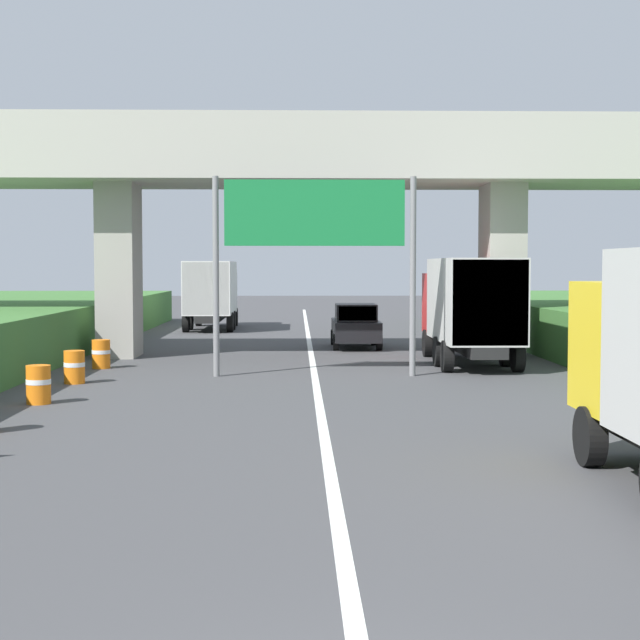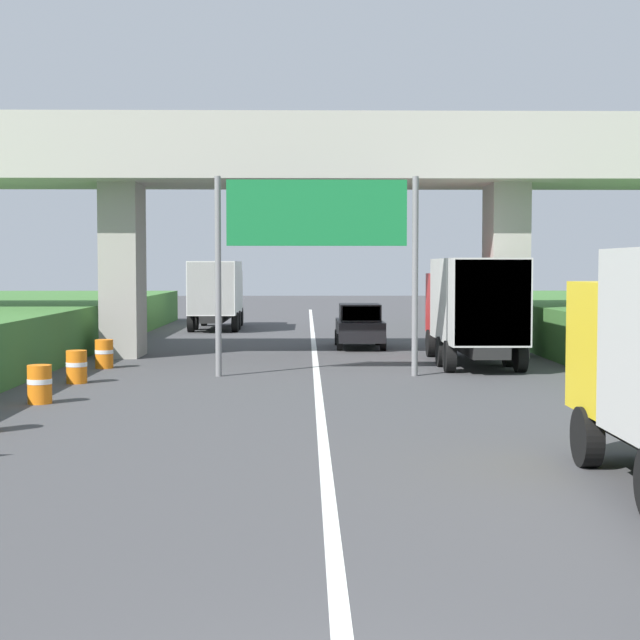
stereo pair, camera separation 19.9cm
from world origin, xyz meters
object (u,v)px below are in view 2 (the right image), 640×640
at_px(overhead_highway_sign, 317,227).
at_px(construction_barrel_3, 40,384).
at_px(construction_barrel_4, 77,367).
at_px(truck_red, 473,305).
at_px(truck_white, 217,291).
at_px(car_black, 360,326).
at_px(construction_barrel_5, 104,354).

bearing_deg(overhead_highway_sign, construction_barrel_3, -139.46).
xyz_separation_m(overhead_highway_sign, construction_barrel_4, (-6.58, -1.64, -3.85)).
bearing_deg(truck_red, truck_white, 118.72).
distance_m(car_black, construction_barrel_4, 14.19).
height_order(car_black, construction_barrel_3, car_black).
xyz_separation_m(truck_red, construction_barrel_5, (-11.72, -0.93, -1.47)).
bearing_deg(overhead_highway_sign, truck_red, 32.39).
bearing_deg(construction_barrel_5, car_black, 41.80).
xyz_separation_m(overhead_highway_sign, truck_red, (5.08, 3.22, -2.38)).
relative_size(overhead_highway_sign, construction_barrel_3, 6.53).
xyz_separation_m(truck_red, construction_barrel_3, (-11.59, -8.79, -1.47)).
bearing_deg(car_black, truck_white, 119.94).
height_order(car_black, construction_barrel_4, car_black).
xyz_separation_m(construction_barrel_4, construction_barrel_5, (-0.06, 3.93, 0.00)).
bearing_deg(construction_barrel_3, construction_barrel_5, 90.95).
bearing_deg(construction_barrel_3, truck_white, 86.43).
distance_m(overhead_highway_sign, construction_barrel_5, 8.01).
relative_size(overhead_highway_sign, construction_barrel_4, 6.53).
relative_size(car_black, construction_barrel_5, 4.56).
bearing_deg(car_black, construction_barrel_4, -126.12).
bearing_deg(construction_barrel_4, overhead_highway_sign, 13.99).
bearing_deg(construction_barrel_5, construction_barrel_4, -89.08).
height_order(truck_red, construction_barrel_3, truck_red).
bearing_deg(truck_white, construction_barrel_3, -93.57).
height_order(overhead_highway_sign, construction_barrel_4, overhead_highway_sign).
height_order(overhead_highway_sign, truck_white, overhead_highway_sign).
xyz_separation_m(overhead_highway_sign, truck_white, (-4.83, 21.32, -2.38)).
distance_m(truck_white, car_black, 13.31).
distance_m(truck_red, construction_barrel_3, 14.62).
relative_size(overhead_highway_sign, car_black, 1.43).
bearing_deg(car_black, overhead_highway_sign, -100.31).
height_order(truck_white, car_black, truck_white).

